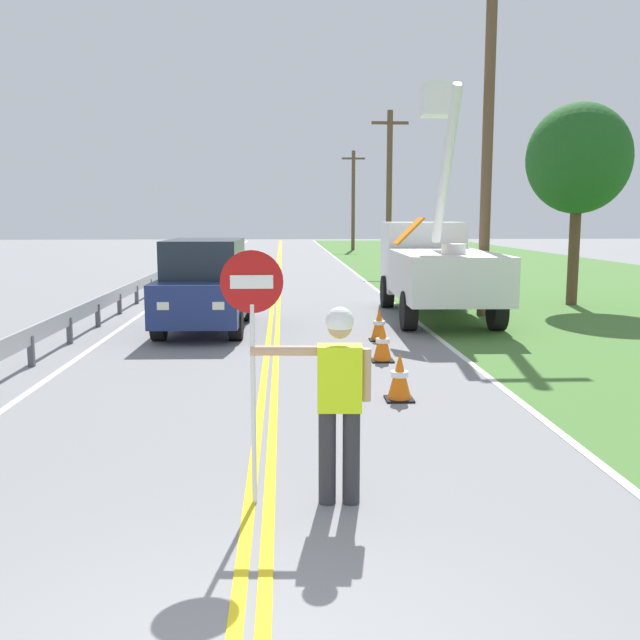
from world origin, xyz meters
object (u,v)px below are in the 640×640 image
utility_pole_far (353,198)px  stop_sign_paddle (252,320)px  roadside_tree_verge (579,159)px  traffic_cone_tail (379,325)px  utility_pole_near (488,141)px  flagger_worker (338,393)px  oncoming_suv_nearest (205,285)px  traffic_cone_lead (400,377)px  utility_pole_mid (389,187)px  traffic_cone_mid (383,343)px  utility_bucket_truck (434,262)px

utility_pole_far → stop_sign_paddle: bearing=-96.6°
roadside_tree_verge → traffic_cone_tail: bearing=-138.2°
traffic_cone_tail → roadside_tree_verge: bearing=41.8°
utility_pole_near → roadside_tree_verge: size_ratio=1.48×
flagger_worker → oncoming_suv_nearest: size_ratio=0.39×
stop_sign_paddle → utility_pole_far: 50.37m
oncoming_suv_nearest → traffic_cone_lead: 7.51m
oncoming_suv_nearest → utility_pole_mid: 20.33m
stop_sign_paddle → oncoming_suv_nearest: 10.38m
utility_pole_mid → roadside_tree_verge: (3.38, -14.58, 0.23)m
utility_pole_near → traffic_cone_tail: 6.50m
oncoming_suv_nearest → roadside_tree_verge: size_ratio=0.79×
roadside_tree_verge → utility_pole_near: bearing=-146.8°
utility_pole_mid → traffic_cone_lead: bearing=-98.0°
flagger_worker → utility_pole_near: 13.71m
oncoming_suv_nearest → utility_pole_far: size_ratio=0.60×
stop_sign_paddle → traffic_cone_lead: bearing=61.9°
oncoming_suv_nearest → traffic_cone_mid: oncoming_suv_nearest is taller
traffic_cone_tail → oncoming_suv_nearest: bearing=156.6°
utility_bucket_truck → utility_pole_far: bearing=87.7°
traffic_cone_tail → flagger_worker: bearing=-100.1°
stop_sign_paddle → utility_pole_near: 13.81m
utility_pole_near → utility_pole_mid: (-0.06, 16.76, -0.50)m
utility_pole_far → roadside_tree_verge: (3.10, -35.49, 0.25)m
traffic_cone_lead → traffic_cone_mid: size_ratio=1.00×
oncoming_suv_nearest → traffic_cone_mid: bearing=-46.9°
oncoming_suv_nearest → traffic_cone_lead: bearing=-62.4°
oncoming_suv_nearest → roadside_tree_verge: roadside_tree_verge is taller
utility_bucket_truck → traffic_cone_lead: size_ratio=9.81×
flagger_worker → oncoming_suv_nearest: oncoming_suv_nearest is taller
traffic_cone_lead → traffic_cone_tail: (0.37, 4.96, 0.00)m
utility_pole_near → traffic_cone_lead: bearing=-112.8°
utility_pole_far → oncoming_suv_nearest: bearing=-100.5°
stop_sign_paddle → traffic_cone_mid: size_ratio=3.33×
flagger_worker → utility_bucket_truck: 12.91m
stop_sign_paddle → utility_pole_mid: 29.69m
utility_pole_mid → traffic_cone_mid: bearing=-98.6°
stop_sign_paddle → roadside_tree_verge: 17.20m
utility_bucket_truck → traffic_cone_lead: (-2.34, -8.76, -1.09)m
traffic_cone_mid → utility_pole_mid: bearing=81.4°
utility_bucket_truck → utility_pole_far: (1.53, 37.60, 2.59)m
utility_pole_near → utility_pole_mid: utility_pole_near is taller
utility_pole_far → utility_pole_mid: bearing=-90.8°
flagger_worker → traffic_cone_mid: (1.31, 6.44, -0.71)m
traffic_cone_lead → utility_pole_near: bearing=67.2°
utility_bucket_truck → traffic_cone_tail: (-1.96, -3.79, -1.09)m
utility_bucket_truck → utility_pole_near: utility_pole_near is taller
traffic_cone_lead → traffic_cone_tail: bearing=85.7°
stop_sign_paddle → roadside_tree_verge: bearing=58.4°
flagger_worker → utility_pole_mid: size_ratio=0.24×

